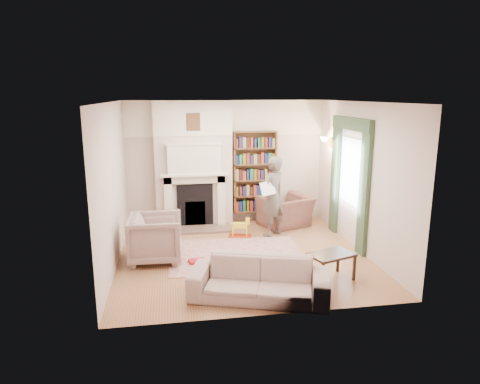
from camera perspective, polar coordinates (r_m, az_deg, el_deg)
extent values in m
plane|color=brown|center=(8.07, 0.29, -8.38)|extent=(4.50, 4.50, 0.00)
plane|color=white|center=(7.52, 0.32, 11.92)|extent=(4.50, 4.50, 0.00)
plane|color=beige|center=(9.86, -1.90, 3.99)|extent=(4.50, 0.00, 4.50)
plane|color=beige|center=(5.53, 4.23, -3.21)|extent=(4.50, 0.00, 4.50)
plane|color=beige|center=(7.63, -16.60, 0.80)|extent=(0.00, 4.50, 4.50)
plane|color=beige|center=(8.34, 15.73, 1.86)|extent=(0.00, 4.50, 4.50)
cube|color=beige|center=(9.62, -6.20, 3.69)|extent=(1.70, 0.35, 2.80)
cube|color=silver|center=(9.37, -6.08, 2.33)|extent=(1.47, 0.24, 0.05)
cube|color=black|center=(9.62, -6.01, -1.79)|extent=(0.80, 0.06, 0.96)
cube|color=silver|center=(9.34, -6.13, 4.38)|extent=(1.15, 0.18, 0.62)
cube|color=brown|center=(9.88, 1.95, 2.68)|extent=(1.00, 0.24, 1.85)
cube|color=silver|center=(8.69, 14.56, 2.69)|extent=(0.02, 0.90, 1.30)
cube|color=#2B412A|center=(8.10, 16.21, 0.05)|extent=(0.07, 0.32, 2.40)
cube|color=#2B412A|center=(9.35, 12.56, 1.94)|extent=(0.07, 0.32, 2.40)
cube|color=#2B412A|center=(8.56, 14.63, 8.82)|extent=(0.09, 1.70, 0.24)
cube|color=#BEA48F|center=(8.06, -0.45, -8.35)|extent=(2.54, 2.01, 0.01)
imported|color=brown|center=(9.73, 6.06, -2.58)|extent=(1.31, 1.24, 0.69)
imported|color=#ACA18E|center=(7.82, -11.18, -6.05)|extent=(0.96, 0.93, 0.84)
imported|color=#B7AD97|center=(6.38, 2.55, -11.54)|extent=(2.16, 1.37, 0.59)
imported|color=#4E453E|center=(8.93, 4.37, -0.60)|extent=(0.74, 0.69, 1.70)
cube|color=white|center=(8.66, 3.74, 0.50)|extent=(0.39, 0.33, 0.27)
cylinder|color=#B7BABF|center=(9.18, -8.62, -4.05)|extent=(0.24, 0.24, 0.55)
cube|color=gold|center=(7.81, -1.70, -8.91)|extent=(0.41, 0.41, 0.03)
cube|color=#AA131D|center=(7.73, -5.76, -9.13)|extent=(0.32, 0.24, 0.05)
cube|color=red|center=(7.87, 3.45, -8.81)|extent=(0.29, 0.25, 0.02)
cube|color=red|center=(7.78, 4.21, -9.09)|extent=(0.30, 0.28, 0.02)
cube|color=red|center=(7.49, 1.01, -9.96)|extent=(0.30, 0.27, 0.02)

